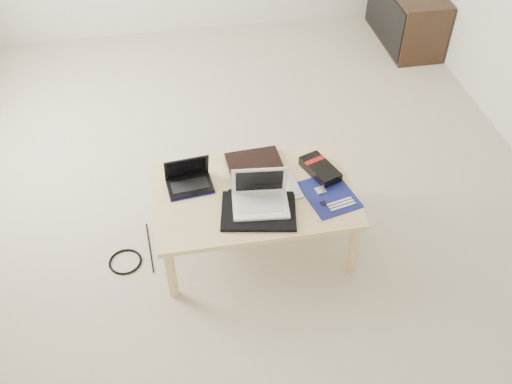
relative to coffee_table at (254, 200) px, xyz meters
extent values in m
plane|color=beige|center=(-0.04, 0.72, -0.35)|extent=(4.00, 4.00, 0.00)
cube|color=beige|center=(-0.04, -1.33, 0.95)|extent=(4.00, 0.10, 2.60)
cube|color=#E1C787|center=(0.00, 0.00, 0.03)|extent=(1.10, 0.70, 0.03)
cylinder|color=#E1C787|center=(-0.50, -0.30, -0.17)|extent=(0.06, 0.06, 0.37)
cylinder|color=#E1C787|center=(0.50, -0.30, -0.17)|extent=(0.06, 0.06, 0.37)
cylinder|color=#E1C787|center=(-0.50, 0.30, -0.17)|extent=(0.06, 0.06, 0.37)
cylinder|color=#E1C787|center=(0.50, 0.30, -0.17)|extent=(0.06, 0.06, 0.37)
cube|color=#332014|center=(1.74, 2.17, -0.10)|extent=(0.40, 0.90, 0.50)
cube|color=black|center=(1.54, 2.17, -0.10)|extent=(0.02, 0.86, 0.44)
cube|color=black|center=(0.04, 0.22, 0.06)|extent=(0.33, 0.28, 0.03)
cube|color=black|center=(-0.34, 0.11, 0.06)|extent=(0.27, 0.20, 0.02)
cube|color=black|center=(-0.34, 0.11, 0.07)|extent=(0.21, 0.12, 0.00)
cube|color=black|center=(-0.34, 0.05, 0.07)|extent=(0.06, 0.03, 0.00)
cube|color=black|center=(-0.35, 0.17, 0.14)|extent=(0.25, 0.09, 0.16)
cube|color=black|center=(-0.35, 0.17, 0.14)|extent=(0.22, 0.07, 0.13)
cube|color=#0E0E4F|center=(-0.33, 0.03, 0.05)|extent=(0.25, 0.04, 0.01)
cube|color=black|center=(0.01, -0.04, 0.05)|extent=(0.30, 0.25, 0.01)
cube|color=white|center=(0.01, -0.04, 0.06)|extent=(0.24, 0.20, 0.00)
cube|color=#B9B9BE|center=(0.22, 0.02, 0.06)|extent=(0.07, 0.22, 0.02)
cube|color=#949499|center=(0.22, 0.02, 0.07)|extent=(0.06, 0.18, 0.00)
cube|color=black|center=(0.00, -0.15, 0.06)|extent=(0.44, 0.35, 0.02)
cube|color=white|center=(0.01, -0.13, 0.08)|extent=(0.31, 0.23, 0.01)
cube|color=silver|center=(0.01, -0.13, 0.08)|extent=(0.25, 0.14, 0.00)
cube|color=white|center=(0.00, -0.20, 0.08)|extent=(0.07, 0.04, 0.00)
cube|color=white|center=(0.02, -0.04, 0.18)|extent=(0.30, 0.08, 0.20)
cube|color=black|center=(0.02, -0.05, 0.18)|extent=(0.25, 0.06, 0.16)
cube|color=#0B144B|center=(0.40, -0.09, 0.05)|extent=(0.32, 0.37, 0.01)
cube|color=#B9B9BE|center=(0.36, -0.05, 0.06)|extent=(0.06, 0.06, 0.01)
cube|color=gold|center=(0.45, 0.02, 0.06)|extent=(0.11, 0.03, 0.01)
cube|color=gold|center=(0.46, 0.01, 0.06)|extent=(0.11, 0.03, 0.01)
cube|color=silver|center=(0.44, -0.15, 0.06)|extent=(0.15, 0.04, 0.01)
cube|color=silver|center=(0.45, -0.17, 0.06)|extent=(0.15, 0.04, 0.01)
cube|color=silver|center=(0.45, -0.19, 0.06)|extent=(0.15, 0.04, 0.01)
cube|color=black|center=(0.35, -0.15, 0.06)|extent=(0.03, 0.03, 0.01)
cube|color=black|center=(0.40, 0.10, 0.08)|extent=(0.21, 0.28, 0.05)
cube|color=#9A130E|center=(0.38, 0.15, 0.10)|extent=(0.13, 0.07, 0.00)
torus|color=black|center=(-0.08, -0.09, 0.05)|extent=(0.11, 0.11, 0.01)
torus|color=black|center=(-0.76, -0.03, -0.34)|extent=(0.25, 0.25, 0.01)
cylinder|color=black|center=(-0.62, 0.06, -0.35)|extent=(0.03, 0.39, 0.01)
camera|label=1|loc=(-0.39, -2.24, 2.21)|focal=40.00mm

